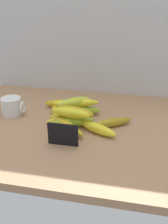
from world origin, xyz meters
The scene contains 17 objects.
counter_top centered at (0.00, 0.00, 1.50)cm, with size 110.00×76.00×3.00cm, color #A37854.
back_wall centered at (0.00, 39.00, 35.00)cm, with size 130.00×2.00×70.00cm, color beige.
chalkboard_sign centered at (-3.88, -14.61, 6.86)cm, with size 11.00×1.80×8.40cm.
coffee_mug centered at (-32.34, 4.49, 6.85)cm, with size 10.02×8.52×7.70cm.
banana_0 centered at (-1.88, 14.62, 5.16)cm, with size 16.16×4.32×4.32cm, color gold.
banana_1 centered at (-3.98, 8.21, 5.17)cm, with size 20.69×4.34×4.34cm, color #98B22B.
banana_2 centered at (-11.74, 4.91, 5.03)cm, with size 15.24×4.06×4.06cm, color yellow.
banana_3 centered at (-3.56, -0.84, 5.16)cm, with size 16.35×4.32×4.32cm, color #A2C227.
banana_4 centered at (7.07, -4.18, 4.94)cm, with size 15.88×3.89×3.89cm, color yellow.
banana_5 centered at (-11.81, 15.34, 5.01)cm, with size 18.08×4.02×4.02cm, color gold.
banana_6 centered at (-6.19, 2.11, 4.75)cm, with size 19.10×3.50×3.50cm, color yellow.
banana_7 centered at (-6.09, -4.06, 5.01)cm, with size 20.96×4.03×4.03cm, color gold.
banana_8 centered at (11.84, 2.38, 4.77)cm, with size 16.38×3.54×3.54cm, color #A28519.
banana_9 centered at (-5.35, 8.20, 9.48)cm, with size 15.15×4.29×4.29cm, color gold.
banana_10 centered at (-4.17, -1.51, 9.29)cm, with size 15.76×3.95×3.95cm, color yellow.
banana_11 centered at (-2.90, -0.02, 9.33)cm, with size 16.02×4.02×4.02cm, color gold.
banana_12 centered at (-4.74, 8.84, 9.04)cm, with size 19.73×3.40×3.40cm, color yellow.
Camera 1 is at (19.64, -91.75, 55.29)cm, focal length 42.46 mm.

